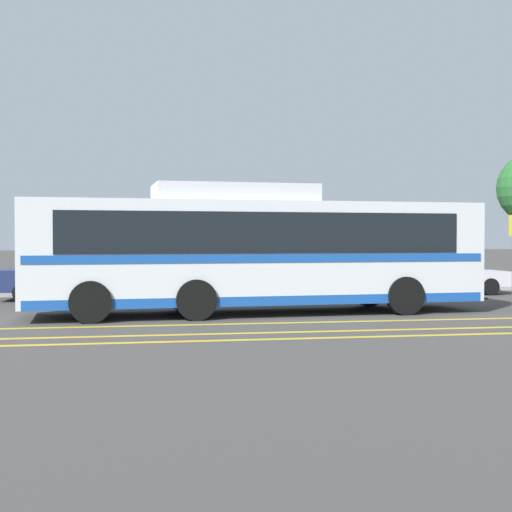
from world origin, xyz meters
The scene contains 9 objects.
ground_plane centered at (0.00, 0.00, 0.00)m, with size 220.00×220.00×0.00m, color #423F3D.
lane_strip_0 centered at (-0.62, -2.43, 0.00)m, with size 0.20×31.89×0.01m, color gold.
lane_strip_1 centered at (-0.62, -4.08, 0.00)m, with size 0.20×31.89×0.01m, color gold.
lane_strip_2 centered at (-0.62, -5.05, 0.00)m, with size 0.20×31.89×0.01m, color gold.
curb_strip centered at (-0.62, 6.63, 0.07)m, with size 39.89×0.36×0.15m, color #99999E.
transit_bus centered at (-0.64, -0.23, 1.69)m, with size 12.32×3.30×3.39m.
parked_car_1 centered at (-5.62, 5.07, 0.74)m, with size 4.99×2.20×1.43m.
parked_car_2 centered at (1.50, 5.04, 0.73)m, with size 4.68×2.30×1.45m.
parked_car_3 centered at (7.18, 5.21, 0.71)m, with size 4.37×1.86×1.42m.
Camera 1 is at (-3.87, -18.75, 1.97)m, focal length 50.00 mm.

